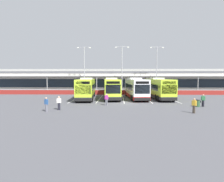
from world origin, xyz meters
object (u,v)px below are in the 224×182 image
object	(u,v)px
coach_bus_leftmost	(86,89)
lamp_post_centre	(122,67)
pedestrian_in_dark_coat	(46,104)
pedestrian_near_bin	(59,103)
coach_bus_right_centre	(158,89)
pedestrian_approaching_bus	(194,105)
pedestrian_with_handbag	(203,100)
coach_bus_centre	(136,89)
lamp_post_east	(157,67)
lamp_post_west	(84,67)
coach_bus_left_centre	(112,89)
litter_bin	(198,103)
pedestrian_child	(106,99)

from	to	relation	value
coach_bus_leftmost	lamp_post_centre	world-z (taller)	lamp_post_centre
pedestrian_in_dark_coat	pedestrian_near_bin	size ratio (longest dim) A/B	1.00
coach_bus_right_centre	pedestrian_near_bin	bearing A→B (deg)	-137.90
pedestrian_approaching_bus	lamp_post_centre	distance (m)	26.33
coach_bus_leftmost	pedestrian_with_handbag	distance (m)	18.94
pedestrian_in_dark_coat	lamp_post_centre	bearing A→B (deg)	69.60
coach_bus_centre	lamp_post_east	bearing A→B (deg)	61.83
coach_bus_right_centre	lamp_post_centre	size ratio (longest dim) A/B	1.12
pedestrian_with_handbag	pedestrian_near_bin	bearing A→B (deg)	-170.00
pedestrian_in_dark_coat	coach_bus_right_centre	bearing A→B (deg)	42.50
pedestrian_in_dark_coat	pedestrian_approaching_bus	distance (m)	16.26
pedestrian_with_handbag	lamp_post_west	size ratio (longest dim) A/B	0.15
coach_bus_centre	pedestrian_with_handbag	size ratio (longest dim) A/B	7.59
coach_bus_left_centre	lamp_post_east	size ratio (longest dim) A/B	1.12
litter_bin	coach_bus_centre	bearing A→B (deg)	126.30
pedestrian_with_handbag	pedestrian_child	xyz separation A→B (m)	(-12.78, 0.76, 0.02)
coach_bus_left_centre	pedestrian_child	xyz separation A→B (m)	(-0.41, -8.95, -0.91)
lamp_post_east	pedestrian_in_dark_coat	bearing A→B (deg)	-124.50
pedestrian_approaching_bus	coach_bus_left_centre	bearing A→B (deg)	122.66
lamp_post_centre	lamp_post_east	world-z (taller)	same
pedestrian_with_handbag	lamp_post_east	distance (m)	21.39
coach_bus_left_centre	litter_bin	size ratio (longest dim) A/B	13.23
coach_bus_leftmost	litter_bin	world-z (taller)	coach_bus_leftmost
pedestrian_near_bin	pedestrian_approaching_bus	distance (m)	15.26
lamp_post_centre	litter_bin	size ratio (longest dim) A/B	11.83
lamp_post_centre	lamp_post_west	bearing A→B (deg)	176.78
pedestrian_with_handbag	pedestrian_approaching_bus	bearing A→B (deg)	-121.71
pedestrian_approaching_bus	litter_bin	bearing A→B (deg)	63.99
litter_bin	lamp_post_centre	bearing A→B (deg)	115.46
coach_bus_left_centre	pedestrian_near_bin	bearing A→B (deg)	-114.23
coach_bus_right_centre	coach_bus_centre	bearing A→B (deg)	-179.69
pedestrian_with_handbag	pedestrian_in_dark_coat	bearing A→B (deg)	-167.18
coach_bus_left_centre	pedestrian_with_handbag	size ratio (longest dim) A/B	7.59
pedestrian_approaching_bus	pedestrian_near_bin	bearing A→B (deg)	173.67
coach_bus_right_centre	coach_bus_leftmost	bearing A→B (deg)	-175.51
lamp_post_west	lamp_post_east	size ratio (longest dim) A/B	1.00
pedestrian_with_handbag	pedestrian_child	distance (m)	12.80
pedestrian_child	lamp_post_centre	world-z (taller)	lamp_post_centre
coach_bus_centre	pedestrian_near_bin	size ratio (longest dim) A/B	7.59
coach_bus_centre	pedestrian_approaching_bus	distance (m)	15.39
lamp_post_west	lamp_post_centre	distance (m)	8.89
lamp_post_west	litter_bin	distance (m)	28.18
coach_bus_left_centre	lamp_post_east	distance (m)	15.61
pedestrian_in_dark_coat	lamp_post_west	world-z (taller)	lamp_post_west
coach_bus_left_centre	coach_bus_centre	world-z (taller)	same
pedestrian_with_handbag	litter_bin	size ratio (longest dim) A/B	1.74
pedestrian_near_bin	lamp_post_west	bearing A→B (deg)	92.31
pedestrian_near_bin	litter_bin	bearing A→B (deg)	9.81
coach_bus_leftmost	coach_bus_left_centre	size ratio (longest dim) A/B	1.00
pedestrian_approaching_bus	lamp_post_west	distance (m)	30.42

